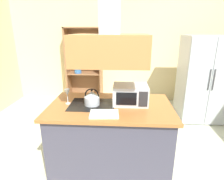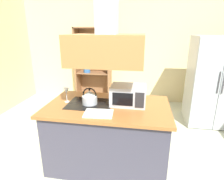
{
  "view_description": "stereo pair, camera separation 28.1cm",
  "coord_description": "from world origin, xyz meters",
  "px_view_note": "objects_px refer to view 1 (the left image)",
  "views": [
    {
      "loc": [
        -0.04,
        -2.02,
        1.87
      ],
      "look_at": [
        -0.21,
        0.65,
        1.0
      ],
      "focal_mm": 30.16,
      "sensor_mm": 36.0,
      "label": 1
    },
    {
      "loc": [
        0.24,
        -1.98,
        1.87
      ],
      "look_at": [
        -0.21,
        0.65,
        1.0
      ],
      "focal_mm": 30.16,
      "sensor_mm": 36.0,
      "label": 2
    }
  ],
  "objects_px": {
    "kettle": "(92,98)",
    "cutting_board": "(104,114)",
    "microwave": "(130,94)",
    "wine_glass_on_counter": "(67,93)",
    "refrigerator": "(203,79)",
    "dish_cabinet": "(85,70)"
  },
  "relations": [
    {
      "from": "cutting_board",
      "to": "microwave",
      "type": "distance_m",
      "value": 0.51
    },
    {
      "from": "kettle",
      "to": "cutting_board",
      "type": "relative_size",
      "value": 0.67
    },
    {
      "from": "microwave",
      "to": "wine_glass_on_counter",
      "type": "relative_size",
      "value": 2.23
    },
    {
      "from": "dish_cabinet",
      "to": "cutting_board",
      "type": "relative_size",
      "value": 5.64
    },
    {
      "from": "kettle",
      "to": "wine_glass_on_counter",
      "type": "height_order",
      "value": "kettle"
    },
    {
      "from": "refrigerator",
      "to": "microwave",
      "type": "bearing_deg",
      "value": -135.94
    },
    {
      "from": "dish_cabinet",
      "to": "kettle",
      "type": "height_order",
      "value": "dish_cabinet"
    },
    {
      "from": "kettle",
      "to": "microwave",
      "type": "bearing_deg",
      "value": 8.93
    },
    {
      "from": "refrigerator",
      "to": "dish_cabinet",
      "type": "height_order",
      "value": "dish_cabinet"
    },
    {
      "from": "microwave",
      "to": "dish_cabinet",
      "type": "bearing_deg",
      "value": 115.0
    },
    {
      "from": "kettle",
      "to": "microwave",
      "type": "distance_m",
      "value": 0.52
    },
    {
      "from": "microwave",
      "to": "wine_glass_on_counter",
      "type": "height_order",
      "value": "microwave"
    },
    {
      "from": "wine_glass_on_counter",
      "to": "kettle",
      "type": "bearing_deg",
      "value": -3.34
    },
    {
      "from": "refrigerator",
      "to": "cutting_board",
      "type": "xyz_separation_m",
      "value": [
        -1.87,
        -1.88,
        0.03
      ]
    },
    {
      "from": "kettle",
      "to": "refrigerator",
      "type": "bearing_deg",
      "value": 37.49
    },
    {
      "from": "cutting_board",
      "to": "wine_glass_on_counter",
      "type": "height_order",
      "value": "wine_glass_on_counter"
    },
    {
      "from": "cutting_board",
      "to": "dish_cabinet",
      "type": "bearing_deg",
      "value": 106.09
    },
    {
      "from": "dish_cabinet",
      "to": "wine_glass_on_counter",
      "type": "xyz_separation_m",
      "value": [
        0.27,
        -2.46,
        0.19
      ]
    },
    {
      "from": "dish_cabinet",
      "to": "refrigerator",
      "type": "bearing_deg",
      "value": -18.5
    },
    {
      "from": "refrigerator",
      "to": "dish_cabinet",
      "type": "distance_m",
      "value": 2.82
    },
    {
      "from": "cutting_board",
      "to": "wine_glass_on_counter",
      "type": "xyz_separation_m",
      "value": [
        -0.53,
        0.32,
        0.14
      ]
    },
    {
      "from": "wine_glass_on_counter",
      "to": "cutting_board",
      "type": "bearing_deg",
      "value": -30.84
    }
  ]
}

